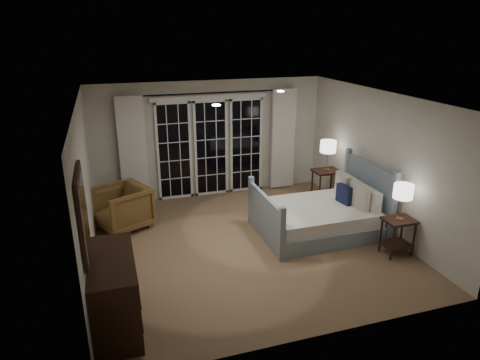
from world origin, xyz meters
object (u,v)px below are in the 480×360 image
object	(u,v)px
nightstand_right	(326,181)
bed	(321,216)
armchair	(122,208)
dresser	(114,292)
nightstand_left	(398,231)
lamp_right	(328,147)
lamp_left	(403,192)

from	to	relation	value
nightstand_right	bed	bearing A→B (deg)	-121.35
armchair	dresser	xyz separation A→B (m)	(-0.25, -2.82, 0.07)
armchair	dresser	world-z (taller)	dresser
armchair	nightstand_left	bearing A→B (deg)	36.03
nightstand_right	armchair	bearing A→B (deg)	-179.87
nightstand_right	armchair	size ratio (longest dim) A/B	0.79
armchair	dresser	bearing A→B (deg)	-29.56
nightstand_right	lamp_right	distance (m)	0.74
nightstand_right	dresser	world-z (taller)	dresser
nightstand_right	dresser	size ratio (longest dim) A/B	0.53
nightstand_left	lamp_right	size ratio (longest dim) A/B	0.99
bed	armchair	size ratio (longest dim) A/B	2.35
nightstand_right	lamp_left	world-z (taller)	lamp_left
lamp_right	armchair	bearing A→B (deg)	-179.87
nightstand_right	lamp_left	xyz separation A→B (m)	(0.03, -2.38, 0.63)
dresser	nightstand_right	bearing A→B (deg)	32.61
lamp_left	lamp_right	xyz separation A→B (m)	(-0.03, 2.38, 0.11)
dresser	nightstand_left	bearing A→B (deg)	5.80
lamp_left	lamp_right	size ratio (longest dim) A/B	0.93
dresser	bed	bearing A→B (deg)	23.17
nightstand_right	dresser	bearing A→B (deg)	-147.39
nightstand_left	lamp_left	world-z (taller)	lamp_left
lamp_right	dresser	bearing A→B (deg)	-147.39
nightstand_left	dresser	size ratio (longest dim) A/B	0.47
lamp_right	dresser	world-z (taller)	lamp_right
lamp_right	bed	bearing A→B (deg)	-121.35
nightstand_right	dresser	xyz separation A→B (m)	(-4.42, -2.83, 0.00)
lamp_left	dresser	xyz separation A→B (m)	(-4.45, -0.45, -0.63)
lamp_left	armchair	world-z (taller)	lamp_left
nightstand_left	lamp_right	world-z (taller)	lamp_right
nightstand_left	armchair	size ratio (longest dim) A/B	0.71
armchair	lamp_right	bearing A→B (deg)	65.56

